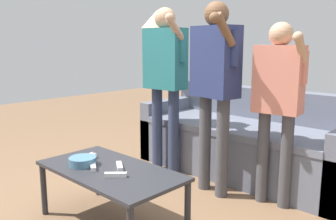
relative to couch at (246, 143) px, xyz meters
name	(u,v)px	position (x,y,z in m)	size (l,w,h in m)	color
ground_plane	(153,216)	(0.02, -1.34, -0.31)	(12.00, 12.00, 0.00)	brown
couch	(246,143)	(0.00, 0.00, 0.00)	(2.16, 0.89, 0.83)	slate
coffee_table	(110,175)	(-0.10, -1.64, 0.07)	(1.09, 0.57, 0.43)	#2D2D33
snack_bowl	(83,161)	(-0.31, -1.73, 0.15)	(0.20, 0.20, 0.06)	teal
game_remote_nunchuk	(92,155)	(-0.39, -1.59, 0.15)	(0.06, 0.09, 0.05)	white
floor_lamp	(157,27)	(-1.32, 0.04, 1.19)	(0.40, 0.40, 1.70)	#2D2D33
player_left	(165,71)	(-0.61, -0.56, 0.73)	(0.50, 0.34, 1.64)	#2D3856
player_center	(215,76)	(0.07, -0.66, 0.73)	(0.48, 0.43, 1.64)	#47474C
player_right	(278,93)	(0.57, -0.51, 0.61)	(0.45, 0.31, 1.46)	#47474C
game_remote_wand_near	(116,175)	(0.05, -1.71, 0.14)	(0.13, 0.13, 0.03)	white
game_remote_wand_far	(120,166)	(-0.06, -1.59, 0.14)	(0.15, 0.11, 0.03)	white
game_remote_wand_spare	(93,166)	(-0.20, -1.72, 0.14)	(0.16, 0.12, 0.03)	white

